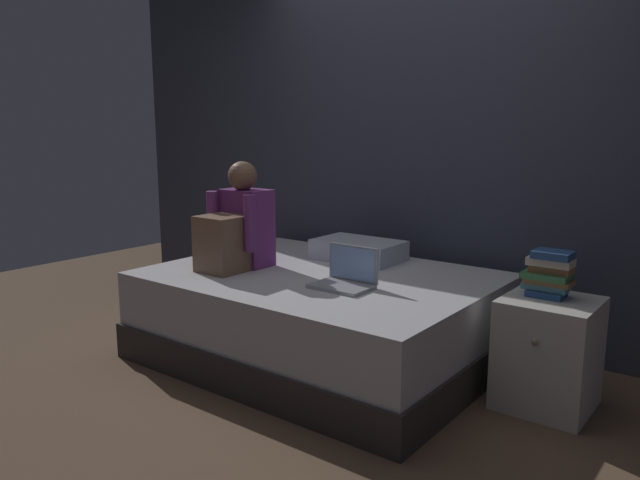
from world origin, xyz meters
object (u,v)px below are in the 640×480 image
(nightstand, at_px, (548,353))
(person_sitting, at_px, (237,228))
(pillow, at_px, (358,250))
(laptop, at_px, (346,277))
(book_stack, at_px, (549,274))
(bed, at_px, (321,316))

(nightstand, bearing_deg, person_sitting, -168.30)
(pillow, bearing_deg, nightstand, -11.48)
(laptop, bearing_deg, person_sitting, -177.55)
(nightstand, relative_size, pillow, 1.00)
(person_sitting, height_order, laptop, person_sitting)
(nightstand, bearing_deg, book_stack, 131.14)
(bed, height_order, nightstand, nightstand)
(nightstand, distance_m, book_stack, 0.40)
(pillow, height_order, book_stack, book_stack)
(laptop, distance_m, book_stack, 1.04)
(bed, xyz_separation_m, person_sitting, (-0.50, -0.19, 0.52))
(book_stack, bearing_deg, nightstand, -48.86)
(bed, height_order, person_sitting, person_sitting)
(person_sitting, xyz_separation_m, pillow, (0.47, 0.64, -0.19))
(bed, height_order, book_stack, book_stack)
(bed, relative_size, book_stack, 8.51)
(bed, relative_size, pillow, 3.57)
(laptop, height_order, pillow, laptop)
(bed, xyz_separation_m, nightstand, (1.30, 0.18, 0.02))
(nightstand, xyz_separation_m, pillow, (-1.33, 0.27, 0.32))
(nightstand, bearing_deg, bed, -172.13)
(pillow, bearing_deg, book_stack, -10.11)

